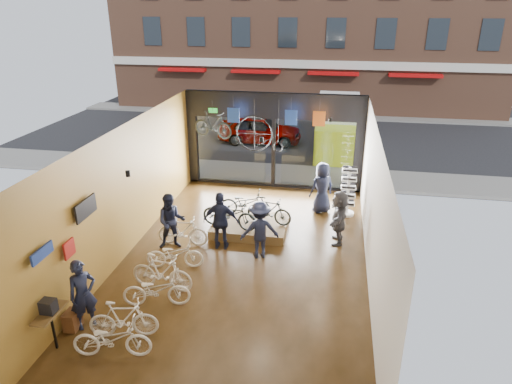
% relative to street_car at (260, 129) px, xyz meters
% --- Properties ---
extents(ground_plane, '(7.00, 12.00, 0.04)m').
position_rel_street_car_xyz_m(ground_plane, '(1.57, -12.00, -0.76)').
color(ground_plane, black).
rests_on(ground_plane, ground).
extents(ceiling, '(7.00, 12.00, 0.04)m').
position_rel_street_car_xyz_m(ceiling, '(1.57, -12.00, 3.08)').
color(ceiling, black).
rests_on(ceiling, ground).
extents(wall_left, '(0.04, 12.00, 3.80)m').
position_rel_street_car_xyz_m(wall_left, '(-1.95, -12.00, 1.16)').
color(wall_left, '#AB7E35').
rests_on(wall_left, ground).
extents(wall_right, '(0.04, 12.00, 3.80)m').
position_rel_street_car_xyz_m(wall_right, '(5.09, -12.00, 1.16)').
color(wall_right, beige).
rests_on(wall_right, ground).
extents(wall_back, '(7.00, 0.04, 3.80)m').
position_rel_street_car_xyz_m(wall_back, '(1.57, -18.02, 1.16)').
color(wall_back, beige).
rests_on(wall_back, ground).
extents(storefront, '(7.00, 0.26, 3.80)m').
position_rel_street_car_xyz_m(storefront, '(1.57, -6.00, 1.16)').
color(storefront, black).
rests_on(storefront, ground).
extents(exit_sign, '(0.35, 0.06, 0.18)m').
position_rel_street_car_xyz_m(exit_sign, '(-0.83, -6.12, 2.31)').
color(exit_sign, '#198C26').
rests_on(exit_sign, storefront).
extents(street_road, '(30.00, 18.00, 0.02)m').
position_rel_street_car_xyz_m(street_road, '(1.57, 3.00, -0.75)').
color(street_road, black).
rests_on(street_road, ground).
extents(sidewalk_near, '(30.00, 2.40, 0.12)m').
position_rel_street_car_xyz_m(sidewalk_near, '(1.57, -4.80, -0.68)').
color(sidewalk_near, slate).
rests_on(sidewalk_near, ground).
extents(sidewalk_far, '(30.00, 2.00, 0.12)m').
position_rel_street_car_xyz_m(sidewalk_far, '(1.57, 7.00, -0.68)').
color(sidewalk_far, slate).
rests_on(sidewalk_far, ground).
extents(opposite_building, '(26.00, 5.00, 14.00)m').
position_rel_street_car_xyz_m(opposite_building, '(1.57, 9.50, 6.26)').
color(opposite_building, brown).
rests_on(opposite_building, ground).
extents(street_car, '(4.35, 1.75, 1.48)m').
position_rel_street_car_xyz_m(street_car, '(0.00, 0.00, 0.00)').
color(street_car, gray).
rests_on(street_car, street_road).
extents(box_truck, '(2.10, 6.31, 2.49)m').
position_rel_street_car_xyz_m(box_truck, '(4.04, -1.00, 0.50)').
color(box_truck, silver).
rests_on(box_truck, street_road).
extents(floor_bike_0, '(1.74, 0.86, 0.88)m').
position_rel_street_car_xyz_m(floor_bike_0, '(-0.38, -16.26, -0.30)').
color(floor_bike_0, beige).
rests_on(floor_bike_0, ground_plane).
extents(floor_bike_1, '(1.60, 0.75, 0.93)m').
position_rel_street_car_xyz_m(floor_bike_1, '(-0.41, -15.65, -0.28)').
color(floor_bike_1, beige).
rests_on(floor_bike_1, ground_plane).
extents(floor_bike_2, '(1.74, 0.91, 0.87)m').
position_rel_street_car_xyz_m(floor_bike_2, '(-0.12, -14.43, -0.31)').
color(floor_bike_2, beige).
rests_on(floor_bike_2, ground_plane).
extents(floor_bike_3, '(1.73, 0.63, 1.01)m').
position_rel_street_car_xyz_m(floor_bike_3, '(-0.24, -13.75, -0.23)').
color(floor_bike_3, beige).
rests_on(floor_bike_3, ground_plane).
extents(floor_bike_4, '(1.67, 0.86, 0.83)m').
position_rel_street_car_xyz_m(floor_bike_4, '(-0.27, -12.67, -0.32)').
color(floor_bike_4, beige).
rests_on(floor_bike_4, ground_plane).
extents(floor_bike_5, '(1.59, 0.49, 0.95)m').
position_rel_street_car_xyz_m(floor_bike_5, '(-0.47, -11.40, -0.27)').
color(floor_bike_5, beige).
rests_on(floor_bike_5, ground_plane).
extents(display_platform, '(2.40, 1.80, 0.30)m').
position_rel_street_car_xyz_m(display_platform, '(1.40, -10.09, -0.59)').
color(display_platform, '#4F3C1B').
rests_on(display_platform, ground_plane).
extents(display_bike_left, '(1.93, 0.98, 0.97)m').
position_rel_street_car_xyz_m(display_bike_left, '(0.82, -10.58, 0.04)').
color(display_bike_left, black).
rests_on(display_bike_left, display_platform).
extents(display_bike_mid, '(1.57, 0.73, 0.91)m').
position_rel_street_car_xyz_m(display_bike_mid, '(2.01, -10.05, 0.01)').
color(display_bike_mid, black).
rests_on(display_bike_mid, display_platform).
extents(display_bike_right, '(1.70, 0.64, 0.89)m').
position_rel_street_car_xyz_m(display_bike_right, '(1.13, -9.58, 0.00)').
color(display_bike_right, black).
rests_on(display_bike_right, display_platform).
extents(customer_0, '(0.72, 0.74, 1.72)m').
position_rel_street_car_xyz_m(customer_0, '(-1.43, -15.45, 0.12)').
color(customer_0, '#161C33').
rests_on(customer_0, ground_plane).
extents(customer_1, '(1.01, 0.89, 1.75)m').
position_rel_street_car_xyz_m(customer_1, '(-0.73, -11.58, 0.13)').
color(customer_1, '#161C33').
rests_on(customer_1, ground_plane).
extents(customer_2, '(1.09, 0.50, 1.82)m').
position_rel_street_car_xyz_m(customer_2, '(0.75, -11.37, 0.17)').
color(customer_2, '#161C33').
rests_on(customer_2, ground_plane).
extents(customer_3, '(1.27, 0.96, 1.75)m').
position_rel_street_car_xyz_m(customer_3, '(1.98, -11.66, 0.13)').
color(customer_3, '#161C33').
rests_on(customer_3, ground_plane).
extents(customer_4, '(1.07, 0.96, 1.83)m').
position_rel_street_car_xyz_m(customer_4, '(3.61, -8.18, 0.18)').
color(customer_4, '#161C33').
rests_on(customer_4, ground_plane).
extents(customer_5, '(0.55, 1.61, 1.72)m').
position_rel_street_car_xyz_m(customer_5, '(4.23, -10.38, 0.12)').
color(customer_5, '#3F3F44').
rests_on(customer_5, ground_plane).
extents(sunglasses_rack, '(0.61, 0.54, 1.78)m').
position_rel_street_car_xyz_m(sunglasses_rack, '(4.52, -8.30, 0.15)').
color(sunglasses_rack, white).
rests_on(sunglasses_rack, ground_plane).
extents(wall_merch, '(0.40, 2.40, 2.60)m').
position_rel_street_car_xyz_m(wall_merch, '(-1.81, -15.50, 0.56)').
color(wall_merch, navy).
rests_on(wall_merch, wall_left).
extents(penny_farthing, '(1.66, 0.06, 1.33)m').
position_rel_street_car_xyz_m(penny_farthing, '(1.32, -7.41, 1.76)').
color(penny_farthing, black).
rests_on(penny_farthing, ceiling).
extents(hung_bike, '(1.64, 0.96, 0.95)m').
position_rel_street_car_xyz_m(hung_bike, '(-0.39, -7.80, 2.18)').
color(hung_bike, black).
rests_on(hung_bike, ceiling).
extents(jersey_left, '(0.45, 0.03, 0.55)m').
position_rel_street_car_xyz_m(jersey_left, '(0.14, -6.80, 2.31)').
color(jersey_left, '#1E3F99').
rests_on(jersey_left, ceiling).
extents(jersey_mid, '(0.45, 0.03, 0.55)m').
position_rel_street_car_xyz_m(jersey_mid, '(2.31, -6.80, 2.31)').
color(jersey_mid, '#1E3F99').
rests_on(jersey_mid, ceiling).
extents(jersey_right, '(0.45, 0.03, 0.55)m').
position_rel_street_car_xyz_m(jersey_right, '(3.33, -6.80, 2.31)').
color(jersey_right, '#CC5919').
rests_on(jersey_right, ceiling).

